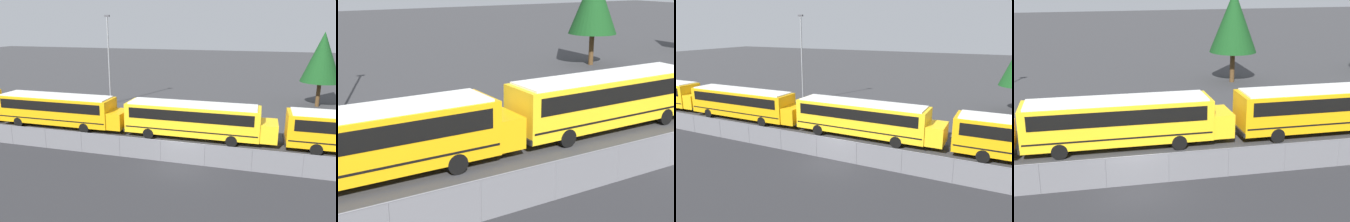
{
  "view_description": "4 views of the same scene",
  "coord_description": "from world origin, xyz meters",
  "views": [
    {
      "loc": [
        4.75,
        -20.19,
        9.24
      ],
      "look_at": [
        -2.71,
        6.08,
        1.96
      ],
      "focal_mm": 35.0,
      "sensor_mm": 36.0,
      "label": 1
    },
    {
      "loc": [
        -17.19,
        -12.36,
        7.91
      ],
      "look_at": [
        -5.91,
        6.38,
        1.54
      ],
      "focal_mm": 50.0,
      "sensor_mm": 36.0,
      "label": 2
    },
    {
      "loc": [
        9.8,
        -18.43,
        8.87
      ],
      "look_at": [
        -2.15,
        5.61,
        1.94
      ],
      "focal_mm": 35.0,
      "sensor_mm": 36.0,
      "label": 3
    },
    {
      "loc": [
        -2.29,
        -20.87,
        10.15
      ],
      "look_at": [
        3.38,
        5.39,
        1.97
      ],
      "focal_mm": 50.0,
      "sensor_mm": 36.0,
      "label": 4
    }
  ],
  "objects": [
    {
      "name": "road_strip",
      "position": [
        0.0,
        -6.0,
        0.0
      ],
      "size": [
        110.66,
        12.0,
        0.01
      ],
      "color": "#2B2B2D",
      "rests_on": "ground_plane"
    },
    {
      "name": "school_bus_1",
      "position": [
        -12.84,
        5.13,
        1.75
      ],
      "size": [
        12.38,
        2.59,
        2.95
      ],
      "color": "#EDA80F",
      "rests_on": "ground_plane"
    },
    {
      "name": "tree_0",
      "position": [
        11.31,
        19.94,
        5.63
      ],
      "size": [
        4.31,
        4.31,
        8.46
      ],
      "color": "#51381E",
      "rests_on": "ground_plane"
    },
    {
      "name": "ground_plane",
      "position": [
        0.0,
        0.0,
        0.0
      ],
      "size": [
        200.0,
        200.0,
        0.0
      ],
      "primitive_type": "plane",
      "color": "#38383A"
    },
    {
      "name": "school_bus_2",
      "position": [
        -0.18,
        5.3,
        1.75
      ],
      "size": [
        12.38,
        2.59,
        2.95
      ],
      "color": "yellow",
      "rests_on": "ground_plane"
    },
    {
      "name": "fence",
      "position": [
        -0.0,
        -0.0,
        0.8
      ],
      "size": [
        76.73,
        0.07,
        1.56
      ],
      "color": "#9EA0A5",
      "rests_on": "ground_plane"
    },
    {
      "name": "light_pole",
      "position": [
        -12.24,
        14.59,
        5.5
      ],
      "size": [
        0.6,
        0.24,
        10.22
      ],
      "color": "gray",
      "rests_on": "ground_plane"
    }
  ]
}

